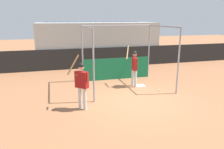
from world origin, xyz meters
The scene contains 8 objects.
ground_plane centered at (0.00, 0.00, 0.00)m, with size 60.00×60.00×0.00m, color #9E6642.
outfield_wall centered at (0.00, 6.63, 0.69)m, with size 24.00×0.12×1.38m.
bleacher_section centered at (0.00, 8.29, 1.52)m, with size 8.70×3.20×3.06m.
batting_cage centered at (0.12, 2.89, 1.22)m, with size 3.88×3.15×2.99m.
home_plate centered at (0.90, 1.89, 0.01)m, with size 0.44×0.44×0.02m.
player_batter centered at (0.55, 1.90, 1.10)m, with size 0.61×1.01×1.99m.
player_waiting centered at (-2.36, -0.25, 1.09)m, with size 0.77×0.62×2.05m.
baseball centered at (1.47, 0.90, 0.04)m, with size 0.07×0.07×0.07m.
Camera 1 is at (-3.34, -7.96, 3.36)m, focal length 35.00 mm.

